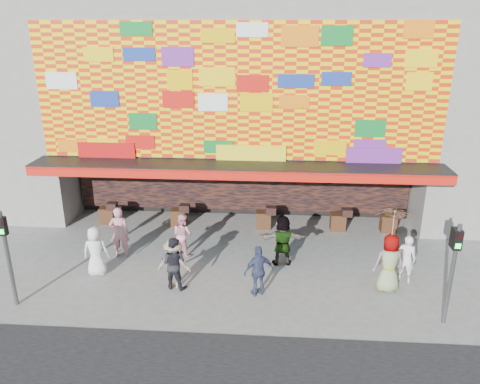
{
  "coord_description": "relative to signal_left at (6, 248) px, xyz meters",
  "views": [
    {
      "loc": [
        1.31,
        -12.96,
        7.9
      ],
      "look_at": [
        0.23,
        2.0,
        2.47
      ],
      "focal_mm": 35.0,
      "sensor_mm": 36.0,
      "label": 1
    }
  ],
  "objects": [
    {
      "name": "ground",
      "position": [
        6.2,
        1.5,
        -1.86
      ],
      "size": [
        90.0,
        90.0,
        0.0
      ],
      "primitive_type": "plane",
      "color": "slate",
      "rests_on": "ground"
    },
    {
      "name": "shop_building",
      "position": [
        6.2,
        9.68,
        3.37
      ],
      "size": [
        15.2,
        9.4,
        10.0
      ],
      "color": "gray",
      "rests_on": "ground"
    },
    {
      "name": "signal_left",
      "position": [
        0.0,
        0.0,
        0.0
      ],
      "size": [
        0.22,
        0.2,
        3.0
      ],
      "color": "#59595B",
      "rests_on": "ground"
    },
    {
      "name": "signal_right",
      "position": [
        12.4,
        0.0,
        0.0
      ],
      "size": [
        0.22,
        0.2,
        3.0
      ],
      "color": "#59595B",
      "rests_on": "ground"
    },
    {
      "name": "ped_a",
      "position": [
        1.78,
        1.95,
        -1.02
      ],
      "size": [
        0.89,
        0.65,
        1.68
      ],
      "primitive_type": "imported",
      "rotation": [
        0.0,
        0.0,
        3.28
      ],
      "color": "white",
      "rests_on": "ground"
    },
    {
      "name": "ped_b",
      "position": [
        2.16,
        3.25,
        -0.92
      ],
      "size": [
        0.76,
        0.57,
        1.87
      ],
      "primitive_type": "imported",
      "rotation": [
        0.0,
        0.0,
        3.33
      ],
      "color": "#C37E87",
      "rests_on": "ground"
    },
    {
      "name": "ped_c",
      "position": [
        4.5,
        1.3,
        -1.01
      ],
      "size": [
        0.95,
        0.81,
        1.71
      ],
      "primitive_type": "imported",
      "rotation": [
        0.0,
        0.0,
        2.93
      ],
      "color": "black",
      "rests_on": "ground"
    },
    {
      "name": "ped_d",
      "position": [
        4.5,
        1.35,
        -1.04
      ],
      "size": [
        1.07,
        0.63,
        1.64
      ],
      "primitive_type": "imported",
      "rotation": [
        0.0,
        0.0,
        3.12
      ],
      "color": "gray",
      "rests_on": "ground"
    },
    {
      "name": "ped_e",
      "position": [
        7.17,
        1.07,
        -1.04
      ],
      "size": [
        1.04,
        0.79,
        1.64
      ],
      "primitive_type": "imported",
      "rotation": [
        0.0,
        0.0,
        3.61
      ],
      "color": "#374061",
      "rests_on": "ground"
    },
    {
      "name": "ped_f",
      "position": [
        7.92,
        3.09,
        -0.96
      ],
      "size": [
        1.71,
        0.69,
        1.8
      ],
      "primitive_type": "imported",
      "rotation": [
        0.0,
        0.0,
        3.24
      ],
      "color": "gray",
      "rests_on": "ground"
    },
    {
      "name": "ped_g",
      "position": [
        11.17,
        1.62,
        -0.92
      ],
      "size": [
        0.97,
        0.68,
        1.89
      ],
      "primitive_type": "imported",
      "rotation": [
        0.0,
        0.0,
        3.23
      ],
      "color": "gray",
      "rests_on": "ground"
    },
    {
      "name": "ped_h",
      "position": [
        11.86,
        2.22,
        -1.06
      ],
      "size": [
        0.69,
        0.59,
        1.61
      ],
      "primitive_type": "imported",
      "rotation": [
        0.0,
        0.0,
        2.72
      ],
      "color": "silver",
      "rests_on": "ground"
    },
    {
      "name": "ped_i",
      "position": [
        4.37,
        3.55,
        -1.08
      ],
      "size": [
        0.97,
        0.92,
        1.57
      ],
      "primitive_type": "imported",
      "rotation": [
        0.0,
        0.0,
        2.54
      ],
      "color": "pink",
      "rests_on": "ground"
    },
    {
      "name": "parasol",
      "position": [
        11.17,
        1.62,
        0.35
      ],
      "size": [
        1.44,
        1.46,
        1.97
      ],
      "color": "beige",
      "rests_on": "ground"
    }
  ]
}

